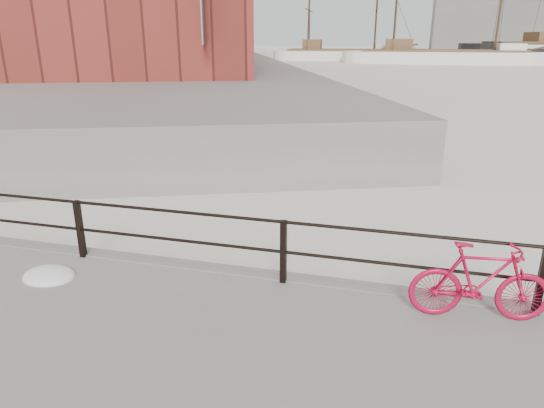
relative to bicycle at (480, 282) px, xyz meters
The scene contains 9 objects.
ground 1.28m from the bicycle, 30.13° to the left, with size 400.00×400.00×0.00m, color white.
far_quay 82.39m from the bicycle, 118.42° to the left, with size 24.00×150.00×1.80m, color gray.
guardrail 0.85m from the bicycle, 21.38° to the left, with size 28.00×0.10×1.00m, color black, non-canonical shape.
bicycle is the anchor object (origin of this frame).
schooner_mid 73.37m from the bicycle, 86.98° to the left, with size 31.55×13.35×22.46m, color silver, non-canonical shape.
schooner_left 79.18m from the bicycle, 98.62° to the left, with size 23.83×10.83×18.16m, color silver, non-canonical shape.
workboat_near 38.46m from the bicycle, 128.99° to the left, with size 12.47×4.16×7.00m, color black, non-canonical shape.
workboat_far 49.08m from the bicycle, 123.19° to the left, with size 12.13×4.19×7.00m, color black, non-canonical shape.
industrial_west 142.22m from the bicycle, 81.58° to the left, with size 32.00×18.00×18.00m, color gray.
Camera 1 is at (-1.96, -6.57, 3.90)m, focal length 32.00 mm.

